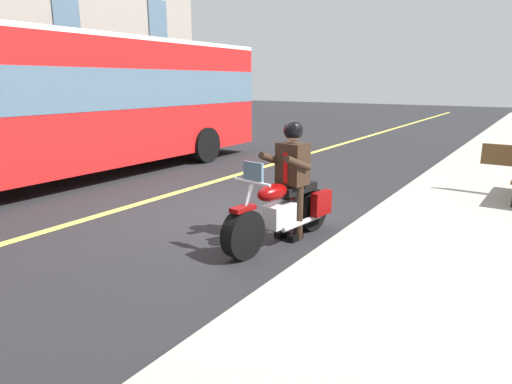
{
  "coord_description": "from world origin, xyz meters",
  "views": [
    {
      "loc": [
        5.97,
        4.33,
        2.27
      ],
      "look_at": [
        0.89,
        0.99,
        0.75
      ],
      "focal_mm": 31.1,
      "sensor_mm": 36.0,
      "label": 1
    }
  ],
  "objects": [
    {
      "name": "ground_plane",
      "position": [
        0.0,
        0.0,
        0.0
      ],
      "size": [
        80.0,
        80.0,
        0.0
      ],
      "primitive_type": "plane",
      "color": "black"
    },
    {
      "name": "lane_center_stripe",
      "position": [
        0.0,
        -2.0,
        0.01
      ],
      "size": [
        60.0,
        0.16,
        0.01
      ],
      "primitive_type": "cube",
      "color": "#E5DB4C",
      "rests_on": "ground_plane"
    },
    {
      "name": "motorcycle_main",
      "position": [
        0.65,
        1.3,
        0.45
      ],
      "size": [
        2.22,
        0.79,
        1.26
      ],
      "color": "black",
      "rests_on": "ground_plane"
    },
    {
      "name": "rider_main",
      "position": [
        0.46,
        1.33,
        1.04
      ],
      "size": [
        0.68,
        0.61,
        1.74
      ],
      "color": "black",
      "rests_on": "ground_plane"
    },
    {
      "name": "bus_near",
      "position": [
        -0.56,
        -5.0,
        1.87
      ],
      "size": [
        11.05,
        2.7,
        3.3
      ],
      "color": "red",
      "rests_on": "ground_plane"
    }
  ]
}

